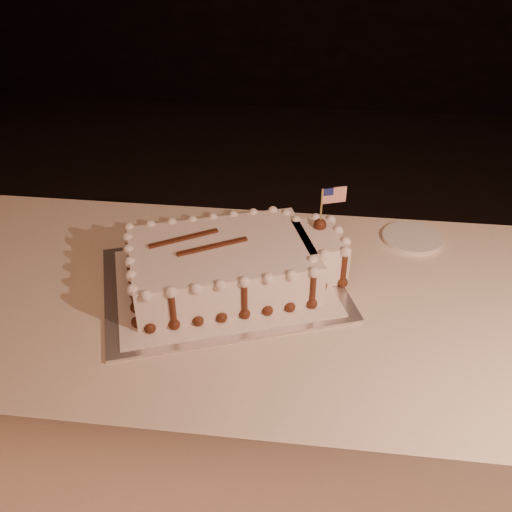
# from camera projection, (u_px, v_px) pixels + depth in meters

# --- Properties ---
(room_shell) EXTENTS (6.10, 8.10, 2.90)m
(room_shell) POSITION_uv_depth(u_px,v_px,m) (301.00, 129.00, 0.45)
(room_shell) COLOR black
(room_shell) RESTS_ON ground
(banquet_table) EXTENTS (2.40, 0.80, 0.75)m
(banquet_table) POSITION_uv_depth(u_px,v_px,m) (296.00, 410.00, 1.52)
(banquet_table) COLOR #F6DCBE
(banquet_table) RESTS_ON ground
(cake_board) EXTENTS (0.66, 0.58, 0.01)m
(cake_board) POSITION_uv_depth(u_px,v_px,m) (223.00, 283.00, 1.36)
(cake_board) COLOR silver
(cake_board) RESTS_ON banquet_table
(doily) EXTENTS (0.59, 0.52, 0.00)m
(doily) POSITION_uv_depth(u_px,v_px,m) (223.00, 282.00, 1.36)
(doily) COLOR white
(doily) RESTS_ON cake_board
(sheet_cake) EXTENTS (0.54, 0.41, 0.21)m
(sheet_cake) POSITION_uv_depth(u_px,v_px,m) (234.00, 263.00, 1.33)
(sheet_cake) COLOR white
(sheet_cake) RESTS_ON doily
(side_plate) EXTENTS (0.16, 0.16, 0.01)m
(side_plate) POSITION_uv_depth(u_px,v_px,m) (412.00, 238.00, 1.52)
(side_plate) COLOR white
(side_plate) RESTS_ON banquet_table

